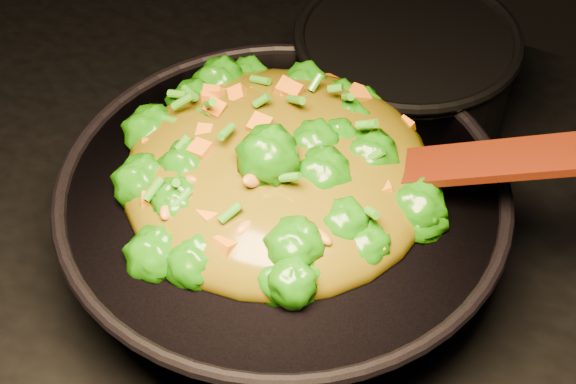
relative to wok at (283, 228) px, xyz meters
The scene contains 4 objects.
wok is the anchor object (origin of this frame).
stir_fry 0.10m from the wok, 136.42° to the left, with size 0.28×0.28×0.10m, color #1A6707, non-canonical shape.
spatula 0.19m from the wok, 20.71° to the left, with size 0.30×0.04×0.01m, color #3C1305.
back_pot 0.24m from the wok, 84.71° to the left, with size 0.23×0.23×0.13m, color black.
Camera 1 is at (0.25, -0.47, 1.58)m, focal length 55.00 mm.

